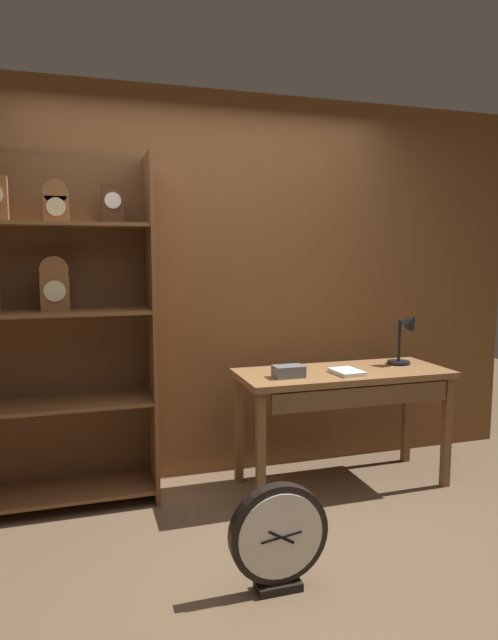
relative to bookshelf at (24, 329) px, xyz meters
The scene contains 8 objects.
ground_plane 1.98m from the bookshelf, 46.06° to the right, with size 10.00×10.00×0.00m, color brown.
back_wood_panel 1.18m from the bookshelf, 10.55° to the left, with size 4.80×0.05×2.60m, color brown.
bookshelf is the anchor object (origin of this frame).
workbench 2.01m from the bookshelf, ahead, with size 1.39×0.56×0.77m.
desk_lamp 2.46m from the bookshelf, ahead, with size 0.21×0.21×0.38m.
toolbox_small 1.60m from the bookshelf, 12.35° to the right, with size 0.19×0.12×0.07m, color #595960.
open_repair_manual 1.98m from the bookshelf, 10.56° to the right, with size 0.16×0.22×0.03m, color silver.
round_clock_large 1.88m from the bookshelf, 47.07° to the right, with size 0.46×0.11×0.50m.
Camera 1 is at (-0.82, -2.24, 1.53)m, focal length 30.78 mm.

